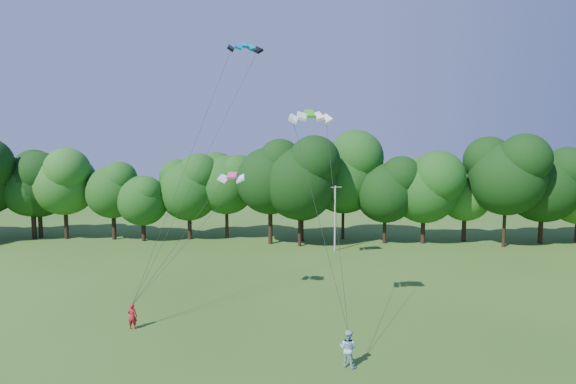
{
  "coord_description": "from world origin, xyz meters",
  "views": [
    {
      "loc": [
        4.71,
        -17.39,
        11.1
      ],
      "look_at": [
        2.32,
        13.0,
        8.27
      ],
      "focal_mm": 28.0,
      "sensor_mm": 36.0,
      "label": 1
    }
  ],
  "objects": [
    {
      "name": "tree_back_center",
      "position": [
        2.02,
        34.03,
        8.53
      ],
      "size": [
        9.39,
        9.39,
        13.66
      ],
      "color": "#342414",
      "rests_on": "ground"
    },
    {
      "name": "tree_back_west",
      "position": [
        -31.56,
        35.72,
        7.13
      ],
      "size": [
        7.85,
        7.85,
        11.42
      ],
      "color": "#362415",
      "rests_on": "ground"
    },
    {
      "name": "utility_pole",
      "position": [
        6.03,
        31.87,
        3.77
      ],
      "size": [
        1.41,
        0.53,
        7.27
      ],
      "rotation": [
        0.0,
        0.0,
        0.32
      ],
      "color": "#ABABA3",
      "rests_on": "ground"
    },
    {
      "name": "kite_teal",
      "position": [
        -1.58,
        18.47,
        19.38
      ],
      "size": [
        2.89,
        2.05,
        0.67
      ],
      "rotation": [
        0.0,
        0.0,
        0.38
      ],
      "color": "#057AA0",
      "rests_on": "ground"
    },
    {
      "name": "kite_flyer_left",
      "position": [
        -7.09,
        8.86,
        0.8
      ],
      "size": [
        0.62,
        0.43,
        1.61
      ],
      "primitive_type": "imported",
      "rotation": [
        0.0,
        0.0,
        3.23
      ],
      "color": "#B21620",
      "rests_on": "ground"
    },
    {
      "name": "kite_pink",
      "position": [
        -1.71,
        13.74,
        9.35
      ],
      "size": [
        1.86,
        0.89,
        0.45
      ],
      "rotation": [
        0.0,
        0.0,
        0.0
      ],
      "color": "#F0428C",
      "rests_on": "ground"
    },
    {
      "name": "kite_flyer_right",
      "position": [
        6.04,
        5.0,
        0.96
      ],
      "size": [
        1.17,
        1.08,
        1.93
      ],
      "primitive_type": "imported",
      "rotation": [
        0.0,
        0.0,
        2.65
      ],
      "color": "#ABD1ED",
      "rests_on": "ground"
    },
    {
      "name": "kite_green",
      "position": [
        3.89,
        9.52,
        13.27
      ],
      "size": [
        2.65,
        1.55,
        0.58
      ],
      "rotation": [
        0.0,
        0.0,
        0.19
      ],
      "color": "green",
      "rests_on": "ground"
    }
  ]
}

